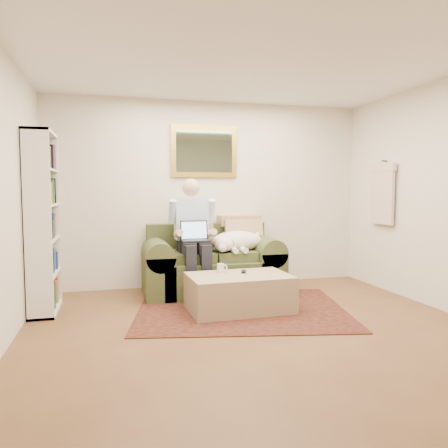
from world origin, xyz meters
name	(u,v)px	position (x,y,z in m)	size (l,w,h in m)	color
room_shell	(259,197)	(0.00, 0.35, 1.30)	(4.51, 5.00, 2.61)	brown
rug	(241,309)	(0.06, 1.10, 0.01)	(2.33, 1.86, 0.01)	black
sofa	(212,269)	(-0.08, 2.01, 0.31)	(1.79, 0.91, 1.08)	#474E29
seated_man	(194,238)	(-0.35, 1.85, 0.75)	(0.59, 0.84, 1.51)	#8CB7D8
laptop	(195,236)	(-0.35, 1.78, 0.79)	(0.35, 0.28, 0.25)	black
sleeping_dog	(237,241)	(0.24, 1.92, 0.69)	(0.74, 0.46, 0.27)	white
ottoman	(239,293)	(0.02, 1.06, 0.21)	(1.13, 0.72, 0.41)	tan
coffee_mug	(221,268)	(-0.15, 1.27, 0.46)	(0.08, 0.08, 0.10)	white
tv_remote	(244,272)	(0.11, 1.19, 0.42)	(0.05, 0.15, 0.02)	black
bookshelf	(43,223)	(-2.10, 1.60, 1.00)	(0.28, 0.80, 2.00)	white
wall_mirror	(204,151)	(-0.08, 2.47, 1.90)	(0.94, 0.04, 0.72)	gold
hanging_shirt	(382,191)	(2.19, 1.60, 1.35)	(0.06, 0.52, 0.90)	beige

